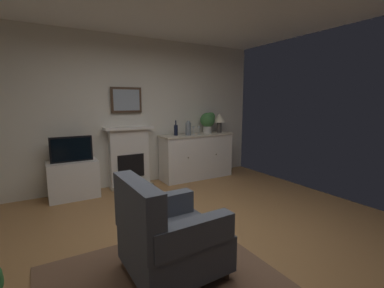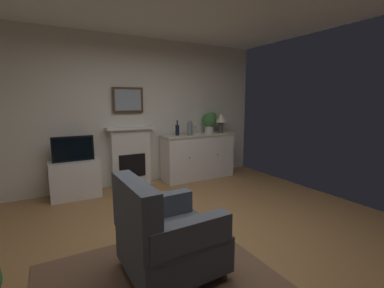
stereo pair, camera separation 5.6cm
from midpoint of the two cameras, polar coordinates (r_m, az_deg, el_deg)
ground_plane at (r=3.15m, az=1.91°, el=-21.25°), size 5.35×5.09×0.10m
wall_rear at (r=5.03m, az=-13.55°, el=6.65°), size 5.35×0.06×2.69m
area_rug at (r=2.58m, az=-7.20°, el=-27.53°), size 1.95×1.59×0.02m
fireplace_unit at (r=4.98m, az=-13.66°, el=-2.64°), size 0.87×0.30×1.10m
framed_picture at (r=4.92m, az=-14.27°, el=9.17°), size 0.55×0.04×0.45m
sideboard_cabinet at (r=5.37m, az=0.68°, el=-2.61°), size 1.49×0.49×0.90m
table_lamp at (r=5.58m, az=5.62°, el=5.32°), size 0.26×0.26×0.40m
wine_bottle at (r=5.12m, az=-3.82°, el=3.06°), size 0.08×0.08×0.29m
wine_glass_left at (r=5.24m, az=0.05°, el=3.38°), size 0.07×0.07×0.16m
wine_glass_center at (r=5.27m, az=1.21°, el=3.42°), size 0.07×0.07×0.16m
vase_decorative at (r=5.13m, az=-1.13°, el=3.46°), size 0.11×0.11×0.28m
tv_cabinet at (r=4.71m, az=-24.48°, el=-7.00°), size 0.75×0.42×0.60m
tv_set at (r=4.58m, az=-24.87°, el=-1.01°), size 0.62×0.07×0.40m
potted_plant_small at (r=5.47m, az=3.17°, el=5.04°), size 0.30×0.30×0.43m
armchair at (r=2.46m, az=-5.98°, el=-19.16°), size 0.83×0.80×0.92m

